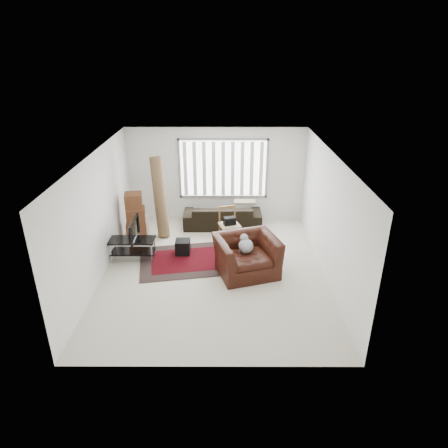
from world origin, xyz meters
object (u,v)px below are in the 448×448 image
at_px(sofa, 222,213).
at_px(side_chair, 229,223).
at_px(moving_boxes, 136,219).
at_px(tv_stand, 133,245).
at_px(armchair, 247,253).

xyz_separation_m(sofa, side_chair, (0.19, -0.95, 0.09)).
xyz_separation_m(moving_boxes, side_chair, (2.45, -0.11, -0.09)).
height_order(moving_boxes, side_chair, moving_boxes).
distance_m(tv_stand, side_chair, 2.52).
height_order(tv_stand, sofa, sofa).
relative_size(moving_boxes, side_chair, 1.39).
bearing_deg(sofa, moving_boxes, 19.36).
distance_m(side_chair, armchair, 1.62).
bearing_deg(side_chair, moving_boxes, 159.99).
bearing_deg(tv_stand, sofa, 42.14).
relative_size(tv_stand, moving_boxes, 0.84).
relative_size(tv_stand, sofa, 0.49).
relative_size(sofa, armchair, 1.35).
bearing_deg(armchair, tv_stand, 150.08).
xyz_separation_m(side_chair, armchair, (0.37, -1.58, -0.01)).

